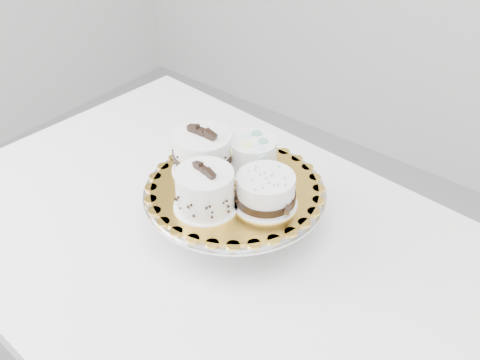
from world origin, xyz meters
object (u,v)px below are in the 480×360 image
Objects in this scene: table at (216,273)px; cake_ribbon at (266,191)px; cake_stand at (235,201)px; cake_board at (235,188)px; cake_dots at (253,155)px; cake_swirl at (205,191)px; cake_banded at (203,154)px.

table is 0.23m from cake_ribbon.
cake_stand is 0.09m from cake_ribbon.
table is at bearing -94.18° from cake_board.
cake_board is at bearing -105.60° from cake_dots.
cake_banded reaches higher than cake_swirl.
cake_board is at bearing -5.46° from cake_banded.
table is at bearing -94.18° from cake_stand.
table is 0.21m from cake_swirl.
cake_ribbon is at bearing -5.13° from cake_banded.
table is 0.18m from cake_board.
cake_banded is at bearing 147.11° from table.
cake_banded is (-0.08, 0.00, 0.07)m from cake_stand.
cake_banded is at bearing 177.17° from cake_stand.
cake_stand is 2.85× the size of cake_swirl.
cake_board is 2.32× the size of cake_ribbon.
cake_board is 2.55× the size of cake_banded.
cake_dots is at bearing 118.67° from cake_ribbon.
cake_ribbon is at bearing 37.40° from table.
cake_stand is (0.00, 0.05, 0.15)m from table.
cake_banded is at bearing 144.42° from cake_swirl.
cake_banded is at bearing -162.92° from cake_dots.
cake_swirl is at bearing -48.77° from cake_banded.
cake_swirl is (0.00, -0.02, 0.21)m from table.
cake_swirl reaches higher than cake_dots.
cake_board reaches higher than cake_stand.
cake_board is 2.62× the size of cake_dots.
cake_dots is at bearing 96.88° from table.
cake_swirl reaches higher than cake_ribbon.
cake_dots is 0.11m from cake_ribbon.
table is 9.13× the size of cake_ribbon.
cake_board is 0.09m from cake_banded.
table is 0.24m from cake_dots.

